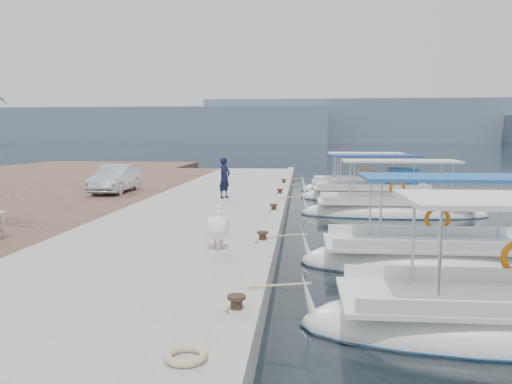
% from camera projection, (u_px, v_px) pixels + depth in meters
% --- Properties ---
extents(ground, '(400.00, 400.00, 0.00)m').
position_uv_depth(ground, '(282.00, 236.00, 15.90)').
color(ground, black).
rests_on(ground, ground).
extents(concrete_quay, '(6.00, 40.00, 0.50)m').
position_uv_depth(concrete_quay, '(216.00, 205.00, 21.09)').
color(concrete_quay, '#9A9B95').
rests_on(concrete_quay, ground).
extents(quay_curb, '(0.44, 40.00, 0.12)m').
position_uv_depth(quay_curb, '(281.00, 199.00, 20.81)').
color(quay_curb, '#A9A296').
rests_on(quay_curb, concrete_quay).
extents(cobblestone_strip, '(4.00, 40.00, 0.50)m').
position_uv_depth(cobblestone_strip, '(102.00, 204.00, 21.54)').
color(cobblestone_strip, '#4E3229').
rests_on(cobblestone_strip, ground).
extents(distant_hills, '(330.00, 60.00, 18.00)m').
position_uv_depth(distant_hills, '(370.00, 125.00, 211.75)').
color(distant_hills, slate).
rests_on(distant_hills, ground).
extents(fishing_caique_b, '(6.62, 2.34, 2.83)m').
position_uv_depth(fishing_caique_b, '(435.00, 261.00, 12.24)').
color(fishing_caique_b, white).
rests_on(fishing_caique_b, ground).
extents(fishing_caique_c, '(7.42, 2.08, 2.83)m').
position_uv_depth(fishing_caique_c, '(393.00, 212.00, 19.99)').
color(fishing_caique_c, white).
rests_on(fishing_caique_c, ground).
extents(fishing_caique_d, '(6.98, 2.49, 2.83)m').
position_uv_depth(fishing_caique_d, '(372.00, 195.00, 25.17)').
color(fishing_caique_d, white).
rests_on(fishing_caique_d, ground).
extents(fishing_caique_e, '(6.92, 2.34, 2.83)m').
position_uv_depth(fishing_caique_e, '(362.00, 189.00, 28.58)').
color(fishing_caique_e, white).
rests_on(fishing_caique_e, ground).
extents(mooring_bollards, '(0.28, 20.28, 0.33)m').
position_uv_depth(mooring_bollards, '(274.00, 208.00, 17.34)').
color(mooring_bollards, black).
rests_on(mooring_bollards, concrete_quay).
extents(pelican, '(0.50, 1.33, 1.03)m').
position_uv_depth(pelican, '(218.00, 227.00, 11.91)').
color(pelican, tan).
rests_on(pelican, concrete_quay).
extents(fisherman, '(0.67, 0.76, 1.75)m').
position_uv_depth(fisherman, '(225.00, 178.00, 21.49)').
color(fisherman, black).
rests_on(fisherman, concrete_quay).
extents(parked_car, '(1.39, 3.91, 1.29)m').
position_uv_depth(parked_car, '(116.00, 179.00, 23.70)').
color(parked_car, silver).
rests_on(parked_car, cobblestone_strip).
extents(rope_coil, '(0.54, 0.54, 0.10)m').
position_uv_depth(rope_coil, '(186.00, 356.00, 6.02)').
color(rope_coil, '#C6B284').
rests_on(rope_coil, concrete_quay).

